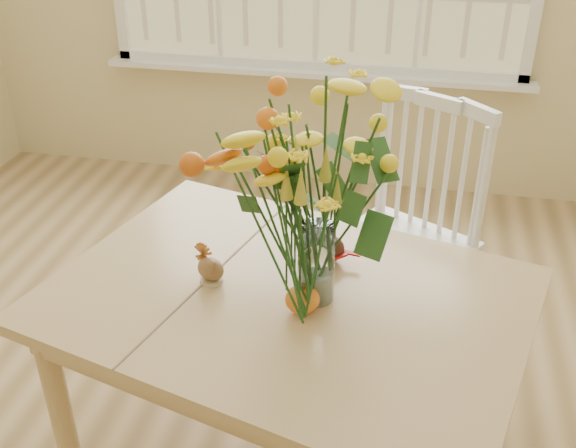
# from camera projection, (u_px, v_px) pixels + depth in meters

# --- Properties ---
(dining_table) EXTENTS (1.54, 1.27, 0.72)m
(dining_table) POSITION_uv_depth(u_px,v_px,m) (287.00, 318.00, 1.99)
(dining_table) COLOR tan
(dining_table) RESTS_ON floor
(windsor_chair) EXTENTS (0.64, 0.63, 1.03)m
(windsor_chair) POSITION_uv_depth(u_px,v_px,m) (412.00, 223.00, 2.56)
(windsor_chair) COLOR white
(windsor_chair) RESTS_ON floor
(flower_vase) EXTENTS (0.49, 0.49, 0.58)m
(flower_vase) POSITION_uv_depth(u_px,v_px,m) (318.00, 189.00, 1.75)
(flower_vase) COLOR white
(flower_vase) RESTS_ON dining_table
(pumpkin) EXTENTS (0.10, 0.10, 0.08)m
(pumpkin) POSITION_uv_depth(u_px,v_px,m) (302.00, 301.00, 1.85)
(pumpkin) COLOR orange
(pumpkin) RESTS_ON dining_table
(turkey_figurine) EXTENTS (0.11, 0.09, 0.11)m
(turkey_figurine) POSITION_uv_depth(u_px,v_px,m) (211.00, 269.00, 1.97)
(turkey_figurine) COLOR #CCB78C
(turkey_figurine) RESTS_ON dining_table
(dark_gourd) EXTENTS (0.13, 0.09, 0.08)m
(dark_gourd) POSITION_uv_depth(u_px,v_px,m) (330.00, 250.00, 2.07)
(dark_gourd) COLOR #38160F
(dark_gourd) RESTS_ON dining_table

